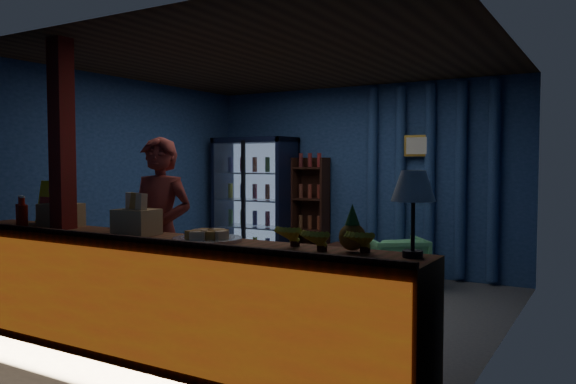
% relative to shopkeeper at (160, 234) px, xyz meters
% --- Properties ---
extents(ground, '(4.60, 4.60, 0.00)m').
position_rel_shopkeeper_xyz_m(ground, '(0.45, 1.34, -0.88)').
color(ground, '#515154').
rests_on(ground, ground).
extents(room_walls, '(4.60, 4.60, 4.60)m').
position_rel_shopkeeper_xyz_m(room_walls, '(0.45, 1.34, 0.69)').
color(room_walls, navy).
rests_on(room_walls, ground).
extents(counter, '(4.40, 0.57, 0.99)m').
position_rel_shopkeeper_xyz_m(counter, '(0.45, -0.57, -0.40)').
color(counter, brown).
rests_on(counter, ground).
extents(support_post, '(0.16, 0.16, 2.60)m').
position_rel_shopkeeper_xyz_m(support_post, '(-0.60, -0.56, 0.42)').
color(support_post, maroon).
rests_on(support_post, ground).
extents(beverage_cooler, '(1.20, 0.62, 1.90)m').
position_rel_shopkeeper_xyz_m(beverage_cooler, '(-1.10, 3.26, 0.05)').
color(beverage_cooler, black).
rests_on(beverage_cooler, ground).
extents(bottle_shelf, '(0.50, 0.28, 1.60)m').
position_rel_shopkeeper_xyz_m(bottle_shelf, '(-0.25, 3.40, -0.09)').
color(bottle_shelf, '#331810').
rests_on(bottle_shelf, ground).
extents(curtain_folds, '(1.74, 0.14, 2.50)m').
position_rel_shopkeeper_xyz_m(curtain_folds, '(1.45, 3.48, 0.42)').
color(curtain_folds, navy).
rests_on(curtain_folds, room_walls).
extents(framed_picture, '(0.36, 0.04, 0.28)m').
position_rel_shopkeeper_xyz_m(framed_picture, '(1.30, 3.44, 0.87)').
color(framed_picture, '#B8922E').
rests_on(framed_picture, room_walls).
extents(shopkeeper, '(0.70, 0.52, 1.76)m').
position_rel_shopkeeper_xyz_m(shopkeeper, '(0.00, 0.00, 0.00)').
color(shopkeeper, maroon).
rests_on(shopkeeper, ground).
extents(green_chair, '(0.94, 0.95, 0.62)m').
position_rel_shopkeeper_xyz_m(green_chair, '(1.25, 2.78, -0.57)').
color(green_chair, '#5DBB73').
rests_on(green_chair, ground).
extents(side_table, '(0.54, 0.40, 0.58)m').
position_rel_shopkeeper_xyz_m(side_table, '(0.65, 2.72, -0.63)').
color(side_table, '#331810').
rests_on(side_table, ground).
extents(yellow_sign, '(0.52, 0.17, 0.41)m').
position_rel_shopkeeper_xyz_m(yellow_sign, '(-0.97, -0.38, 0.27)').
color(yellow_sign, yellow).
rests_on(yellow_sign, counter).
extents(soda_bottles, '(0.23, 0.17, 0.28)m').
position_rel_shopkeeper_xyz_m(soda_bottles, '(-1.05, -0.65, 0.18)').
color(soda_bottles, '#B61C0C').
rests_on(soda_bottles, counter).
extents(snack_box_left, '(0.35, 0.30, 0.35)m').
position_rel_shopkeeper_xyz_m(snack_box_left, '(-0.74, -0.47, 0.19)').
color(snack_box_left, tan).
rests_on(snack_box_left, counter).
extents(snack_box_centre, '(0.34, 0.28, 0.34)m').
position_rel_shopkeeper_xyz_m(snack_box_centre, '(0.25, -0.53, 0.19)').
color(snack_box_centre, tan).
rests_on(snack_box_centre, counter).
extents(pastry_tray, '(0.52, 0.52, 0.08)m').
position_rel_shopkeeper_xyz_m(pastry_tray, '(0.98, -0.54, 0.10)').
color(pastry_tray, silver).
rests_on(pastry_tray, counter).
extents(banana_bunches, '(0.75, 0.29, 0.16)m').
position_rel_shopkeeper_xyz_m(banana_bunches, '(1.91, -0.49, 0.15)').
color(banana_bunches, yellow).
rests_on(banana_bunches, counter).
extents(table_lamp, '(0.27, 0.27, 0.53)m').
position_rel_shopkeeper_xyz_m(table_lamp, '(2.50, -0.45, 0.49)').
color(table_lamp, black).
rests_on(table_lamp, counter).
extents(pineapple, '(0.18, 0.18, 0.30)m').
position_rel_shopkeeper_xyz_m(pineapple, '(2.09, -0.45, 0.20)').
color(pineapple, brown).
rests_on(pineapple, counter).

